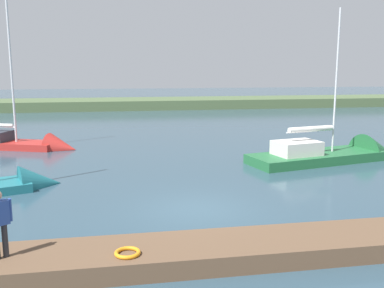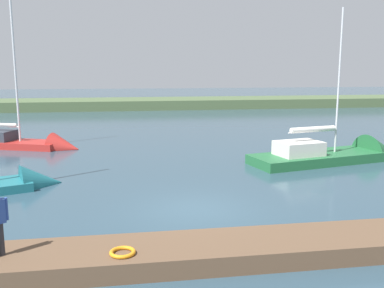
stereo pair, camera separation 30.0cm
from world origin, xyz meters
name	(u,v)px [view 1 (the left image)]	position (x,y,z in m)	size (l,w,h in m)	color
ground_plane	(197,209)	(0.00, 0.00, 0.00)	(200.00, 200.00, 0.00)	#2D4756
far_shoreline	(139,108)	(0.00, -41.80, 0.00)	(180.00, 8.00, 2.40)	#4C603D
dock_pier	(226,250)	(0.00, 4.25, 0.26)	(25.22, 1.97, 0.53)	brown
life_ring_buoy	(128,253)	(2.63, 4.64, 0.58)	(0.66, 0.66, 0.10)	orange
sailboat_mid_channel	(342,156)	(-9.81, -7.22, 0.17)	(9.93, 4.62, 9.54)	#236638
sailboat_far_right	(22,146)	(8.99, -14.00, 0.18)	(8.76, 4.91, 10.80)	#B22823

